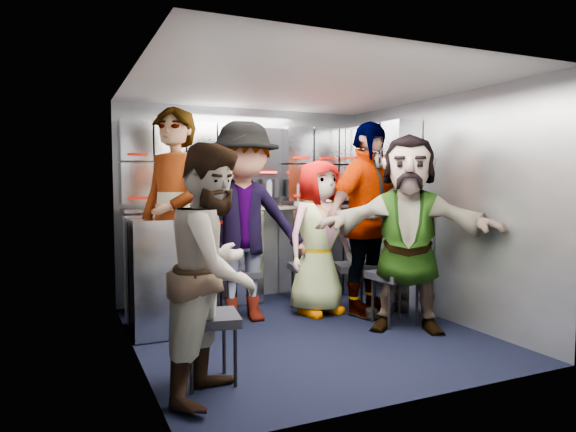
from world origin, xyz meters
name	(u,v)px	position (x,y,z in m)	size (l,w,h in m)	color
floor	(304,332)	(0.00, 0.00, 0.00)	(3.00, 3.00, 0.00)	black
wall_back	(245,204)	(0.00, 1.50, 1.05)	(2.80, 0.04, 2.10)	gray
wall_left	(134,216)	(-1.40, 0.00, 1.05)	(0.04, 3.00, 2.10)	gray
wall_right	(435,207)	(1.40, 0.00, 1.05)	(0.04, 3.00, 2.10)	gray
ceiling	(305,86)	(0.00, 0.00, 2.10)	(2.80, 3.00, 0.02)	silver
cart_bank_back	(252,256)	(0.00, 1.29, 0.49)	(2.68, 0.38, 0.99)	#9BA1AB
cart_bank_left	(152,275)	(-1.19, 0.56, 0.49)	(0.38, 0.76, 0.99)	#9BA1AB
counter	(252,208)	(0.00, 1.29, 1.01)	(2.68, 0.42, 0.03)	silver
locker_bank_back	(250,164)	(0.00, 1.35, 1.49)	(2.68, 0.28, 0.82)	#9BA1AB
locker_bank_right	(381,163)	(1.25, 0.70, 1.49)	(0.28, 1.00, 0.82)	#9BA1AB
right_cabinet	(385,257)	(1.25, 0.60, 0.50)	(0.28, 1.20, 1.00)	#9BA1AB
coffee_niche	(263,166)	(0.18, 1.41, 1.47)	(0.46, 0.16, 0.84)	black
red_latch_strip	(259,222)	(0.00, 1.09, 0.88)	(2.60, 0.02, 0.03)	#A30E04
jump_seat_near_left	(208,322)	(-1.05, -0.75, 0.40)	(0.44, 0.42, 0.45)	black
jump_seat_mid_left	(238,276)	(-0.34, 0.75, 0.39)	(0.41, 0.39, 0.45)	black
jump_seat_center	(310,269)	(0.41, 0.70, 0.41)	(0.44, 0.42, 0.46)	black
jump_seat_mid_right	(356,269)	(0.82, 0.48, 0.42)	(0.49, 0.48, 0.47)	black
jump_seat_near_right	(395,278)	(0.86, -0.11, 0.43)	(0.45, 0.43, 0.48)	black
attendant_standing	(175,222)	(-1.02, 0.40, 0.96)	(0.70, 0.46, 1.92)	black
attendant_arc_a	(215,270)	(-1.05, -0.93, 0.77)	(0.75, 0.58, 1.53)	black
attendant_arc_b	(244,222)	(-0.34, 0.57, 0.92)	(1.19, 0.69, 1.85)	black
attendant_arc_c	(319,237)	(0.41, 0.52, 0.75)	(0.73, 0.48, 1.50)	black
attendant_arc_d	(366,219)	(0.82, 0.30, 0.94)	(1.10, 0.46, 1.88)	black
attendant_arc_e	(408,232)	(0.86, -0.29, 0.86)	(1.59, 0.51, 1.72)	black
bottle_left	(197,195)	(-0.62, 1.24, 1.16)	(0.06, 0.06, 0.26)	white
bottle_mid	(269,194)	(0.18, 1.24, 1.16)	(0.06, 0.06, 0.27)	white
bottle_right	(297,195)	(0.51, 1.24, 1.15)	(0.07, 0.07, 0.24)	white
cup_left	(180,203)	(-0.79, 1.23, 1.08)	(0.08, 0.08, 0.10)	#CBBA8F
cup_right	(328,201)	(0.90, 1.23, 1.08)	(0.08, 0.08, 0.10)	#CBBA8F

